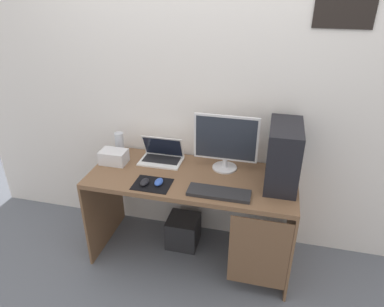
{
  "coord_description": "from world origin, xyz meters",
  "views": [
    {
      "loc": [
        0.52,
        -2.11,
        2.04
      ],
      "look_at": [
        0.0,
        0.0,
        0.92
      ],
      "focal_mm": 32.48,
      "sensor_mm": 36.0,
      "label": 1
    }
  ],
  "objects_px": {
    "monitor": "(226,142)",
    "projector": "(114,157)",
    "mouse_left": "(159,182)",
    "mouse_right": "(145,182)",
    "pc_tower": "(283,155)",
    "subwoofer": "(183,231)",
    "speaker": "(120,143)",
    "laptop": "(162,156)",
    "keyboard": "(219,193)"
  },
  "relations": [
    {
      "from": "monitor",
      "to": "subwoofer",
      "type": "bearing_deg",
      "value": -170.6
    },
    {
      "from": "pc_tower",
      "to": "speaker",
      "type": "bearing_deg",
      "value": 173.38
    },
    {
      "from": "monitor",
      "to": "pc_tower",
      "type": "bearing_deg",
      "value": -13.68
    },
    {
      "from": "keyboard",
      "to": "mouse_left",
      "type": "bearing_deg",
      "value": 177.31
    },
    {
      "from": "mouse_right",
      "to": "mouse_left",
      "type": "bearing_deg",
      "value": 14.74
    },
    {
      "from": "mouse_right",
      "to": "subwoofer",
      "type": "relative_size",
      "value": 0.38
    },
    {
      "from": "pc_tower",
      "to": "mouse_right",
      "type": "bearing_deg",
      "value": -164.3
    },
    {
      "from": "pc_tower",
      "to": "mouse_left",
      "type": "height_order",
      "value": "pc_tower"
    },
    {
      "from": "pc_tower",
      "to": "speaker",
      "type": "xyz_separation_m",
      "value": [
        -1.27,
        0.15,
        -0.13
      ]
    },
    {
      "from": "subwoofer",
      "to": "pc_tower",
      "type": "bearing_deg",
      "value": -3.75
    },
    {
      "from": "monitor",
      "to": "mouse_right",
      "type": "bearing_deg",
      "value": -144.73
    },
    {
      "from": "monitor",
      "to": "mouse_left",
      "type": "distance_m",
      "value": 0.56
    },
    {
      "from": "mouse_right",
      "to": "pc_tower",
      "type": "bearing_deg",
      "value": 15.7
    },
    {
      "from": "monitor",
      "to": "projector",
      "type": "bearing_deg",
      "value": -172.49
    },
    {
      "from": "pc_tower",
      "to": "projector",
      "type": "distance_m",
      "value": 1.26
    },
    {
      "from": "speaker",
      "to": "mouse_left",
      "type": "distance_m",
      "value": 0.6
    },
    {
      "from": "projector",
      "to": "mouse_left",
      "type": "relative_size",
      "value": 2.08
    },
    {
      "from": "pc_tower",
      "to": "projector",
      "type": "relative_size",
      "value": 2.16
    },
    {
      "from": "speaker",
      "to": "projector",
      "type": "xyz_separation_m",
      "value": [
        0.02,
        -0.16,
        -0.04
      ]
    },
    {
      "from": "subwoofer",
      "to": "mouse_right",
      "type": "bearing_deg",
      "value": -121.82
    },
    {
      "from": "pc_tower",
      "to": "speaker",
      "type": "relative_size",
      "value": 2.39
    },
    {
      "from": "keyboard",
      "to": "subwoofer",
      "type": "relative_size",
      "value": 1.66
    },
    {
      "from": "projector",
      "to": "mouse_right",
      "type": "xyz_separation_m",
      "value": [
        0.34,
        -0.24,
        -0.03
      ]
    },
    {
      "from": "speaker",
      "to": "mouse_right",
      "type": "distance_m",
      "value": 0.55
    },
    {
      "from": "speaker",
      "to": "mouse_right",
      "type": "height_order",
      "value": "speaker"
    },
    {
      "from": "speaker",
      "to": "subwoofer",
      "type": "distance_m",
      "value": 0.9
    },
    {
      "from": "laptop",
      "to": "mouse_right",
      "type": "xyz_separation_m",
      "value": [
        -0.0,
        -0.37,
        -0.02
      ]
    },
    {
      "from": "projector",
      "to": "keyboard",
      "type": "bearing_deg",
      "value": -15.46
    },
    {
      "from": "monitor",
      "to": "mouse_left",
      "type": "relative_size",
      "value": 4.88
    },
    {
      "from": "speaker",
      "to": "projector",
      "type": "relative_size",
      "value": 0.9
    },
    {
      "from": "mouse_left",
      "to": "projector",
      "type": "bearing_deg",
      "value": 153.43
    },
    {
      "from": "laptop",
      "to": "speaker",
      "type": "xyz_separation_m",
      "value": [
        -0.37,
        0.04,
        0.05
      ]
    },
    {
      "from": "pc_tower",
      "to": "mouse_left",
      "type": "xyz_separation_m",
      "value": [
        -0.82,
        -0.23,
        -0.19
      ]
    },
    {
      "from": "mouse_right",
      "to": "projector",
      "type": "bearing_deg",
      "value": 144.56
    },
    {
      "from": "speaker",
      "to": "projector",
      "type": "height_order",
      "value": "speaker"
    },
    {
      "from": "mouse_left",
      "to": "subwoofer",
      "type": "bearing_deg",
      "value": 71.49
    },
    {
      "from": "monitor",
      "to": "keyboard",
      "type": "xyz_separation_m",
      "value": [
        0.02,
        -0.35,
        -0.21
      ]
    },
    {
      "from": "mouse_right",
      "to": "subwoofer",
      "type": "distance_m",
      "value": 0.73
    },
    {
      "from": "pc_tower",
      "to": "subwoofer",
      "type": "xyz_separation_m",
      "value": [
        -0.72,
        0.05,
        -0.83
      ]
    },
    {
      "from": "monitor",
      "to": "laptop",
      "type": "height_order",
      "value": "monitor"
    },
    {
      "from": "laptop",
      "to": "projector",
      "type": "bearing_deg",
      "value": -160.41
    },
    {
      "from": "laptop",
      "to": "speaker",
      "type": "distance_m",
      "value": 0.37
    },
    {
      "from": "monitor",
      "to": "projector",
      "type": "height_order",
      "value": "monitor"
    },
    {
      "from": "subwoofer",
      "to": "mouse_left",
      "type": "bearing_deg",
      "value": -108.51
    },
    {
      "from": "keyboard",
      "to": "subwoofer",
      "type": "distance_m",
      "value": 0.77
    },
    {
      "from": "projector",
      "to": "keyboard",
      "type": "xyz_separation_m",
      "value": [
        0.86,
        -0.24,
        -0.04
      ]
    },
    {
      "from": "subwoofer",
      "to": "speaker",
      "type": "bearing_deg",
      "value": 169.65
    },
    {
      "from": "speaker",
      "to": "keyboard",
      "type": "distance_m",
      "value": 0.97
    },
    {
      "from": "laptop",
      "to": "keyboard",
      "type": "height_order",
      "value": "laptop"
    },
    {
      "from": "pc_tower",
      "to": "projector",
      "type": "bearing_deg",
      "value": -179.45
    }
  ]
}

